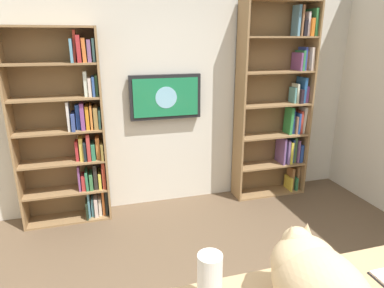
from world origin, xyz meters
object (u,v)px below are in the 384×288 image
at_px(bookshelf_right, 71,132).
at_px(cat, 316,283).
at_px(bookshelf_left, 280,105).
at_px(wall_mounted_tv, 166,97).
at_px(paper_towel_roll, 210,280).
at_px(coffee_mug, 327,264).

distance_m(bookshelf_right, cat, 2.72).
height_order(bookshelf_left, cat, bookshelf_left).
xyz_separation_m(bookshelf_left, wall_mounted_tv, (1.36, -0.08, 0.14)).
height_order(bookshelf_left, paper_towel_roll, bookshelf_left).
bearing_deg(bookshelf_left, wall_mounted_tv, -3.42).
bearing_deg(wall_mounted_tv, bookshelf_right, 4.88).
relative_size(bookshelf_left, coffee_mug, 23.42).
height_order(wall_mounted_tv, cat, wall_mounted_tv).
relative_size(bookshelf_right, coffee_mug, 20.47).
height_order(bookshelf_left, coffee_mug, bookshelf_left).
distance_m(bookshelf_left, paper_towel_roll, 2.85).
bearing_deg(coffee_mug, bookshelf_left, -114.24).
xyz_separation_m(wall_mounted_tv, paper_towel_roll, (0.30, 2.39, -0.40)).
relative_size(wall_mounted_tv, coffee_mug, 8.06).
distance_m(wall_mounted_tv, paper_towel_roll, 2.44).
relative_size(bookshelf_left, cat, 3.37).
bearing_deg(wall_mounted_tv, bookshelf_left, 176.58).
height_order(wall_mounted_tv, coffee_mug, wall_mounted_tv).
bearing_deg(coffee_mug, wall_mounted_tv, -81.82).
distance_m(bookshelf_left, coffee_mug, 2.51).
bearing_deg(cat, coffee_mug, -136.66).
bearing_deg(bookshelf_left, bookshelf_right, 0.09).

